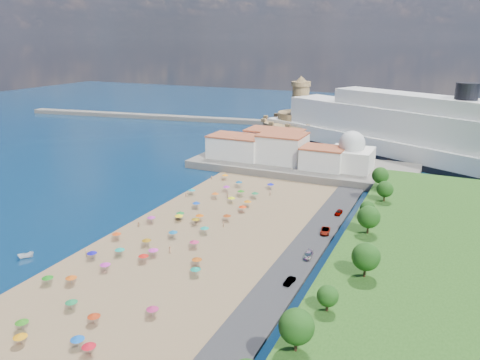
% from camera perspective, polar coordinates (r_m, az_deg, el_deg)
% --- Properties ---
extents(ground, '(700.00, 700.00, 0.00)m').
position_cam_1_polar(ground, '(134.09, -6.05, -5.91)').
color(ground, '#071938').
rests_on(ground, ground).
extents(terrace, '(90.00, 36.00, 3.00)m').
position_cam_1_polar(terrace, '(193.41, 7.57, 1.73)').
color(terrace, '#59544C').
rests_on(terrace, ground).
extents(jetty, '(18.00, 70.00, 2.40)m').
position_cam_1_polar(jetty, '(232.45, 4.97, 4.33)').
color(jetty, '#59544C').
rests_on(jetty, ground).
extents(breakwater, '(199.03, 34.77, 2.60)m').
position_cam_1_polar(breakwater, '(315.89, -9.22, 7.57)').
color(breakwater, '#59544C').
rests_on(breakwater, ground).
extents(waterfront_buildings, '(57.00, 29.00, 11.00)m').
position_cam_1_polar(waterfront_buildings, '(196.50, 4.07, 3.99)').
color(waterfront_buildings, silver).
rests_on(waterfront_buildings, terrace).
extents(domed_building, '(16.00, 16.00, 15.00)m').
position_cam_1_polar(domed_building, '(185.03, 13.40, 3.10)').
color(domed_building, silver).
rests_on(domed_building, terrace).
extents(fortress, '(40.00, 40.00, 32.40)m').
position_cam_1_polar(fortress, '(259.28, 7.28, 6.82)').
color(fortress, '#A78353').
rests_on(fortress, ground).
extents(cruise_ship, '(155.12, 93.70, 35.31)m').
position_cam_1_polar(cruise_ship, '(216.48, 20.16, 4.91)').
color(cruise_ship, black).
rests_on(cruise_ship, ground).
extents(beach_parasols, '(32.66, 115.83, 2.20)m').
position_cam_1_polar(beach_parasols, '(124.93, -8.94, -6.74)').
color(beach_parasols, gray).
rests_on(beach_parasols, beach).
extents(beachgoers, '(27.91, 96.01, 1.88)m').
position_cam_1_polar(beachgoers, '(141.04, -7.06, -4.28)').
color(beachgoers, tan).
rests_on(beachgoers, beach).
extents(parked_cars, '(3.17, 49.66, 1.44)m').
position_cam_1_polar(parked_cars, '(126.06, 9.78, -6.93)').
color(parked_cars, gray).
rests_on(parked_cars, promenade).
extents(hillside_trees, '(13.22, 106.17, 7.26)m').
position_cam_1_polar(hillside_trees, '(107.26, 13.93, -6.59)').
color(hillside_trees, '#382314').
rests_on(hillside_trees, hillside).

